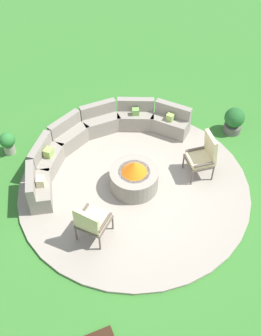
{
  "coord_description": "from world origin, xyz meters",
  "views": [
    {
      "loc": [
        -2.37,
        -5.49,
        7.02
      ],
      "look_at": [
        0.0,
        0.2,
        0.45
      ],
      "focal_mm": 44.66,
      "sensor_mm": 36.0,
      "label": 1
    }
  ],
  "objects_px": {
    "potted_plant_0": "(234,120)",
    "potted_plant_2": "(8,142)",
    "lounge_chair_front_left": "(91,221)",
    "lounge_chair_front_right": "(204,155)",
    "fire_pit": "(134,177)",
    "curved_stone_bench": "(96,139)"
  },
  "relations": [
    {
      "from": "lounge_chair_front_right",
      "to": "potted_plant_2",
      "type": "height_order",
      "value": "lounge_chair_front_right"
    },
    {
      "from": "lounge_chair_front_left",
      "to": "potted_plant_0",
      "type": "relative_size",
      "value": 1.5
    },
    {
      "from": "fire_pit",
      "to": "potted_plant_2",
      "type": "height_order",
      "value": "fire_pit"
    },
    {
      "from": "fire_pit",
      "to": "lounge_chair_front_left",
      "type": "height_order",
      "value": "lounge_chair_front_left"
    },
    {
      "from": "fire_pit",
      "to": "potted_plant_0",
      "type": "distance_m",
      "value": 3.1
    },
    {
      "from": "curved_stone_bench",
      "to": "potted_plant_2",
      "type": "height_order",
      "value": "curved_stone_bench"
    },
    {
      "from": "curved_stone_bench",
      "to": "potted_plant_2",
      "type": "bearing_deg",
      "value": 159.63
    },
    {
      "from": "potted_plant_0",
      "to": "fire_pit",
      "type": "bearing_deg",
      "value": -165.27
    },
    {
      "from": "curved_stone_bench",
      "to": "lounge_chair_front_left",
      "type": "bearing_deg",
      "value": -110.89
    },
    {
      "from": "fire_pit",
      "to": "curved_stone_bench",
      "type": "xyz_separation_m",
      "value": [
        -0.36,
        1.46,
        -0.01
      ]
    },
    {
      "from": "fire_pit",
      "to": "lounge_chair_front_left",
      "type": "xyz_separation_m",
      "value": [
        -1.26,
        -0.91,
        0.24
      ]
    },
    {
      "from": "lounge_chair_front_left",
      "to": "lounge_chair_front_right",
      "type": "height_order",
      "value": "lounge_chair_front_right"
    },
    {
      "from": "fire_pit",
      "to": "lounge_chair_front_right",
      "type": "bearing_deg",
      "value": -7.72
    },
    {
      "from": "potted_plant_2",
      "to": "potted_plant_0",
      "type": "bearing_deg",
      "value": -14.66
    },
    {
      "from": "fire_pit",
      "to": "lounge_chair_front_right",
      "type": "distance_m",
      "value": 1.58
    },
    {
      "from": "fire_pit",
      "to": "potted_plant_0",
      "type": "height_order",
      "value": "fire_pit"
    },
    {
      "from": "lounge_chair_front_right",
      "to": "curved_stone_bench",
      "type": "bearing_deg",
      "value": 55.77
    },
    {
      "from": "lounge_chair_front_right",
      "to": "lounge_chair_front_left",
      "type": "bearing_deg",
      "value": 110.81
    },
    {
      "from": "potted_plant_0",
      "to": "potted_plant_2",
      "type": "relative_size",
      "value": 1.18
    },
    {
      "from": "potted_plant_2",
      "to": "lounge_chair_front_left",
      "type": "bearing_deg",
      "value": -71.62
    },
    {
      "from": "potted_plant_2",
      "to": "curved_stone_bench",
      "type": "bearing_deg",
      "value": -20.37
    },
    {
      "from": "curved_stone_bench",
      "to": "lounge_chair_front_left",
      "type": "distance_m",
      "value": 2.54
    }
  ]
}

